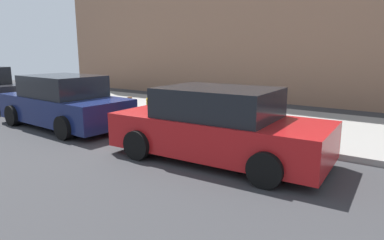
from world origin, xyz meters
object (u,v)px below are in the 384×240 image
Objects in this scene: suitcase_teal_5 at (173,110)px; parked_car_navy_1 at (64,103)px; bollard_post at (130,107)px; suitcase_black_1 at (238,121)px; suitcase_red_0 at (258,124)px; fire_hydrant at (150,107)px; suitcase_navy_3 at (203,116)px; parked_car_red_0 at (218,126)px; suitcase_silver_4 at (187,114)px; suitcase_maroon_2 at (222,116)px.

suitcase_teal_5 is 0.23× the size of parked_car_navy_1.
suitcase_teal_5 is 1.57× the size of bollard_post.
suitcase_teal_5 is 1.70m from bollard_post.
suitcase_red_0 is at bearing -170.99° from suitcase_black_1.
bollard_post is (3.99, 0.11, 0.01)m from suitcase_black_1.
bollard_post is (0.74, 0.15, -0.04)m from fire_hydrant.
parked_car_red_0 reaches higher than suitcase_navy_3.
parked_car_navy_1 reaches higher than bollard_post.
parked_car_red_0 is (-4.50, 1.79, 0.26)m from bollard_post.
parked_car_red_0 is at bearing 139.18° from suitcase_silver_4.
fire_hydrant is at bearing -168.58° from bollard_post.
fire_hydrant is (2.67, 0.08, -0.00)m from suitcase_maroon_2.
bollard_post is at bearing 1.52° from suitcase_black_1.
fire_hydrant is (1.50, 0.01, 0.07)m from suitcase_silver_4.
parked_car_red_0 reaches higher than suitcase_teal_5.
fire_hydrant is at bearing 1.65° from suitcase_maroon_2.
suitcase_black_1 is 1.28× the size of suitcase_silver_4.
parked_car_navy_1 is (5.00, 1.90, 0.28)m from suitcase_black_1.
bollard_post is at bearing 4.09° from suitcase_silver_4.
suitcase_red_0 is 5.89m from parked_car_navy_1.
parked_car_navy_1 reaches higher than suitcase_black_1.
suitcase_teal_5 is at bearing -143.96° from parked_car_navy_1.
fire_hydrant reaches higher than bollard_post.
suitcase_navy_3 is (0.58, 0.09, -0.05)m from suitcase_maroon_2.
suitcase_teal_5 is at bearing -174.22° from bollard_post.
suitcase_maroon_2 reaches higher than fire_hydrant.
suitcase_maroon_2 reaches higher than bollard_post.
suitcase_maroon_2 is 0.59m from suitcase_navy_3.
suitcase_black_1 is at bearing 168.32° from suitcase_maroon_2.
suitcase_silver_4 is at bearing -175.91° from bollard_post.
suitcase_navy_3 is 2.83m from bollard_post.
parked_car_navy_1 is at bearing 19.71° from suitcase_red_0.
suitcase_black_1 is 0.18× the size of parked_car_navy_1.
suitcase_navy_3 is at bearing -153.26° from parked_car_navy_1.
suitcase_red_0 is 3.79m from fire_hydrant.
bollard_post is (1.69, 0.17, -0.03)m from suitcase_teal_5.
suitcase_navy_3 is at bearing 178.21° from suitcase_silver_4.
suitcase_silver_4 is 3.00m from parked_car_red_0.
suitcase_red_0 is 0.16× the size of parked_car_red_0.
parked_car_navy_1 is at bearing 20.79° from suitcase_black_1.
parked_car_navy_1 is (1.75, 1.94, 0.23)m from fire_hydrant.
suitcase_maroon_2 is (1.12, -0.04, 0.09)m from suitcase_red_0.
fire_hydrant is at bearing -132.04° from parked_car_navy_1.
suitcase_silver_4 is at bearing -1.79° from suitcase_navy_3.
bollard_post is at bearing 5.78° from suitcase_teal_5.
suitcase_teal_5 reaches higher than suitcase_red_0.
fire_hydrant is 0.76m from bollard_post.
parked_car_navy_1 is at bearing 26.74° from suitcase_navy_3.
fire_hydrant is (0.95, 0.02, 0.01)m from suitcase_teal_5.
suitcase_black_1 is 3.25m from fire_hydrant.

